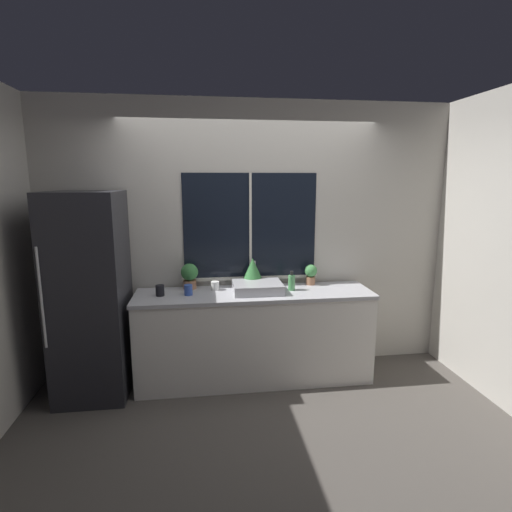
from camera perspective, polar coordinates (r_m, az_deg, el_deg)
name	(u,v)px	position (r m, az deg, el deg)	size (l,w,h in m)	color
ground_plane	(258,392)	(3.90, 0.34, -18.91)	(14.00, 14.00, 0.00)	#4C4742
wall_back	(250,238)	(4.05, -0.86, 2.54)	(8.00, 0.09, 2.70)	#BCB7AD
wall_left	(65,231)	(5.14, -25.66, 3.24)	(0.06, 7.00, 2.70)	#BCB7AD
wall_right	(400,226)	(5.51, 19.90, 4.09)	(0.06, 7.00, 2.70)	#BCB7AD
counter	(254,336)	(3.95, -0.22, -11.34)	(2.25, 0.58, 0.88)	white
refrigerator	(91,296)	(3.86, -22.56, -5.25)	(0.61, 0.71, 1.84)	#232328
sink	(257,287)	(3.81, 0.20, -4.46)	(0.46, 0.43, 0.26)	#ADADB2
potted_plant_left	(190,275)	(3.95, -9.47, -2.67)	(0.17, 0.17, 0.25)	#9E6B4C
potted_plant_center	(253,270)	(3.97, -0.49, -2.08)	(0.18, 0.18, 0.29)	#9E6B4C
potted_plant_right	(311,273)	(4.09, 7.82, -2.44)	(0.13, 0.13, 0.21)	#9E6B4C
soap_bottle	(292,282)	(3.87, 5.10, -3.75)	(0.07, 0.07, 0.19)	#519E5B
mug_white	(215,286)	(3.90, -5.86, -4.25)	(0.08, 0.08, 0.08)	white
mug_black	(160,290)	(3.78, -13.56, -4.81)	(0.08, 0.08, 0.10)	black
mug_blue	(188,290)	(3.76, -9.65, -4.80)	(0.08, 0.08, 0.10)	#3351AD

